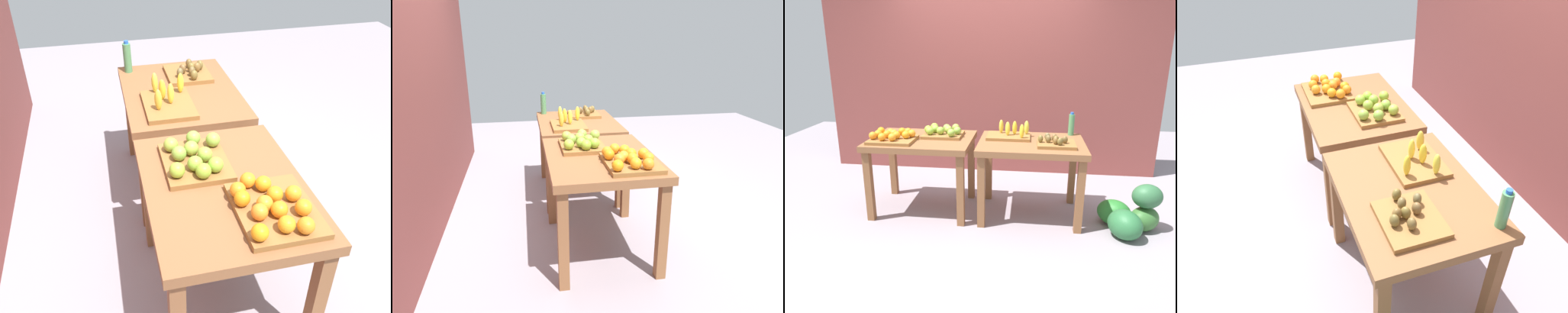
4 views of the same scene
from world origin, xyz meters
The scene contains 10 objects.
ground_plane centered at (0.00, 0.00, 0.00)m, with size 8.00×8.00×0.00m, color gray.
back_wall centered at (0.00, 1.35, 1.50)m, with size 4.40×0.12×3.00m, color brown.
display_table_left centered at (-0.56, 0.00, 0.67)m, with size 1.04×0.80×0.78m.
display_table_right centered at (0.56, 0.00, 0.67)m, with size 1.04×0.80×0.78m.
orange_bin centered at (-0.82, -0.15, 0.83)m, with size 0.45×0.38×0.11m.
apple_bin centered at (-0.36, 0.11, 0.83)m, with size 0.42×0.35×0.11m.
banana_crate centered at (0.34, 0.13, 0.82)m, with size 0.44×0.32×0.17m.
kiwi_bin centered at (0.78, -0.11, 0.81)m, with size 0.36×0.32×0.10m.
water_bottle centered at (0.97, 0.32, 0.90)m, with size 0.06×0.06×0.24m.
watermelon_pile centered at (1.51, -0.25, 0.17)m, with size 0.66×0.68×0.47m.
Camera 3 is at (0.51, -3.57, 1.75)m, focal length 33.98 mm.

